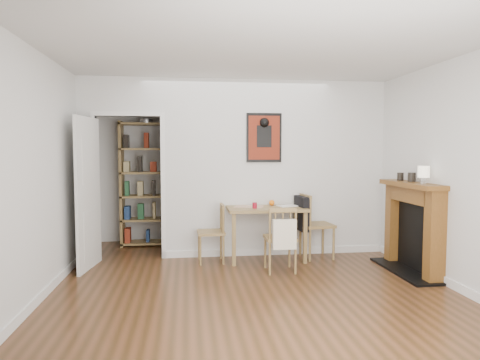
{
  "coord_description": "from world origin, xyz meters",
  "views": [
    {
      "loc": [
        -0.73,
        -4.87,
        1.57
      ],
      "look_at": [
        -0.05,
        0.6,
        1.18
      ],
      "focal_mm": 32.0,
      "sensor_mm": 36.0,
      "label": 1
    }
  ],
  "objects": [
    {
      "name": "ground",
      "position": [
        0.0,
        0.0,
        0.0
      ],
      "size": [
        5.2,
        5.2,
        0.0
      ],
      "primitive_type": "plane",
      "color": "#57321C",
      "rests_on": "ground"
    },
    {
      "name": "room_shell",
      "position": [
        0.1,
        1.34,
        1.3
      ],
      "size": [
        5.2,
        5.2,
        5.2
      ],
      "color": "silver",
      "rests_on": "ground"
    },
    {
      "name": "dining_table",
      "position": [
        0.39,
        1.1,
        0.67
      ],
      "size": [
        1.11,
        0.71,
        0.76
      ],
      "color": "olive",
      "rests_on": "ground"
    },
    {
      "name": "chair_left",
      "position": [
        -0.4,
        1.04,
        0.41
      ],
      "size": [
        0.42,
        0.42,
        0.82
      ],
      "color": "olive",
      "rests_on": "ground"
    },
    {
      "name": "chair_right",
      "position": [
        1.12,
        1.1,
        0.49
      ],
      "size": [
        0.58,
        0.52,
        0.94
      ],
      "color": "olive",
      "rests_on": "ground"
    },
    {
      "name": "chair_front",
      "position": [
        0.46,
        0.47,
        0.43
      ],
      "size": [
        0.43,
        0.49,
        0.85
      ],
      "color": "olive",
      "rests_on": "ground"
    },
    {
      "name": "bookshelf",
      "position": [
        -1.38,
        2.27,
        1.0
      ],
      "size": [
        0.86,
        0.34,
        2.03
      ],
      "color": "olive",
      "rests_on": "ground"
    },
    {
      "name": "fireplace",
      "position": [
        2.16,
        0.25,
        0.62
      ],
      "size": [
        0.45,
        1.25,
        1.16
      ],
      "color": "brown",
      "rests_on": "ground"
    },
    {
      "name": "red_glass",
      "position": [
        0.21,
        0.97,
        0.8
      ],
      "size": [
        0.06,
        0.06,
        0.08
      ],
      "primitive_type": "cylinder",
      "color": "maroon",
      "rests_on": "dining_table"
    },
    {
      "name": "orange_fruit",
      "position": [
        0.5,
        1.25,
        0.8
      ],
      "size": [
        0.08,
        0.08,
        0.08
      ],
      "primitive_type": "sphere",
      "color": "orange",
      "rests_on": "dining_table"
    },
    {
      "name": "placemat",
      "position": [
        0.16,
        1.17,
        0.76
      ],
      "size": [
        0.48,
        0.41,
        0.0
      ],
      "primitive_type": "cube",
      "rotation": [
        0.0,
        0.0,
        -0.3
      ],
      "color": "beige",
      "rests_on": "dining_table"
    },
    {
      "name": "notebook",
      "position": [
        0.71,
        1.13,
        0.76
      ],
      "size": [
        0.31,
        0.26,
        0.01
      ],
      "primitive_type": "cube",
      "rotation": [
        0.0,
        0.0,
        0.28
      ],
      "color": "silver",
      "rests_on": "dining_table"
    },
    {
      "name": "mantel_lamp",
      "position": [
        2.1,
        -0.04,
        1.3
      ],
      "size": [
        0.14,
        0.14,
        0.22
      ],
      "color": "silver",
      "rests_on": "fireplace"
    },
    {
      "name": "ceramic_jar_a",
      "position": [
        2.15,
        0.31,
        1.22
      ],
      "size": [
        0.1,
        0.1,
        0.12
      ],
      "primitive_type": "cylinder",
      "color": "black",
      "rests_on": "fireplace"
    },
    {
      "name": "ceramic_jar_b",
      "position": [
        2.12,
        0.55,
        1.21
      ],
      "size": [
        0.09,
        0.09,
        0.11
      ],
      "primitive_type": "cylinder",
      "color": "black",
      "rests_on": "fireplace"
    }
  ]
}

